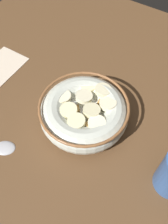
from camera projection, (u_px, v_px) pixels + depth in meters
ground_plane at (84, 122)px, 56.03cm from camera, size 90.89×90.89×2.00cm
cereal_bowl at (84, 112)px, 52.73cm from camera, size 18.55×18.55×5.75cm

